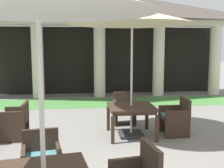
# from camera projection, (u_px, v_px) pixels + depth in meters

# --- Properties ---
(background_pavilion) EXTENTS (10.98, 2.50, 4.21)m
(background_pavilion) POSITION_uv_depth(u_px,v_px,m) (99.00, 17.00, 11.29)
(background_pavilion) COLOR beige
(background_pavilion) RESTS_ON ground
(lawn_strip) EXTENTS (12.78, 1.78, 0.01)m
(lawn_strip) POSITION_uv_depth(u_px,v_px,m) (102.00, 102.00, 10.35)
(lawn_strip) COLOR #47843D
(lawn_strip) RESTS_ON ground
(patio_chair_near_foreground_east) EXTENTS (0.54, 0.58, 0.83)m
(patio_chair_near_foreground_east) POSITION_uv_depth(u_px,v_px,m) (16.00, 121.00, 6.28)
(patio_chair_near_foreground_east) COLOR #38281E
(patio_chair_near_foreground_east) RESTS_ON ground
(patio_table_mid_right) EXTENTS (1.03, 1.03, 0.71)m
(patio_table_mid_right) POSITION_uv_depth(u_px,v_px,m) (131.00, 110.00, 6.47)
(patio_table_mid_right) COLOR #38281E
(patio_table_mid_right) RESTS_ON ground
(patio_umbrella_mid_right) EXTENTS (2.82, 2.82, 2.96)m
(patio_umbrella_mid_right) POSITION_uv_depth(u_px,v_px,m) (132.00, 17.00, 6.19)
(patio_umbrella_mid_right) COLOR #2D2D2D
(patio_umbrella_mid_right) RESTS_ON ground
(patio_chair_mid_right_north) EXTENTS (0.56, 0.51, 0.83)m
(patio_chair_mid_right_north) POSITION_uv_depth(u_px,v_px,m) (124.00, 109.00, 7.53)
(patio_chair_mid_right_north) COLOR #38281E
(patio_chair_mid_right_north) RESTS_ON ground
(patio_chair_mid_right_east) EXTENTS (0.58, 0.62, 0.86)m
(patio_chair_mid_right_east) POSITION_uv_depth(u_px,v_px,m) (175.00, 118.00, 6.61)
(patio_chair_mid_right_east) COLOR #38281E
(patio_chair_mid_right_east) RESTS_ON ground
(patio_chair_far_back_north) EXTENTS (0.63, 0.62, 0.83)m
(patio_chair_far_back_north) POSITION_uv_depth(u_px,v_px,m) (42.00, 162.00, 4.14)
(patio_chair_far_back_north) COLOR #38281E
(patio_chair_far_back_north) RESTS_ON ground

